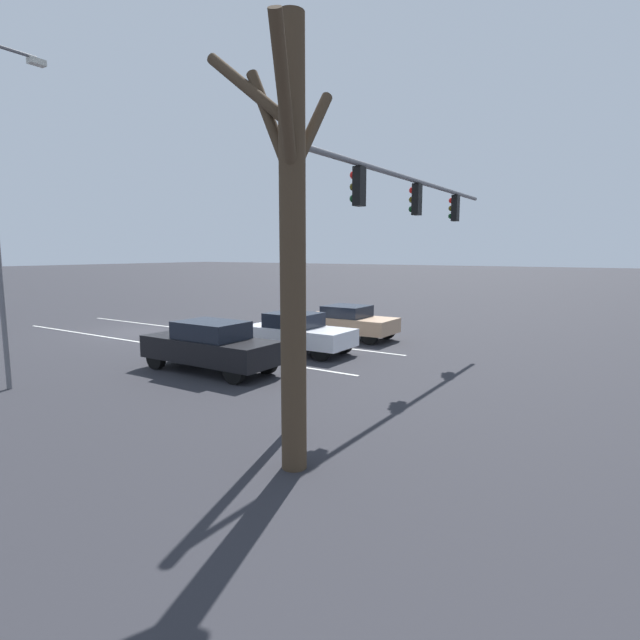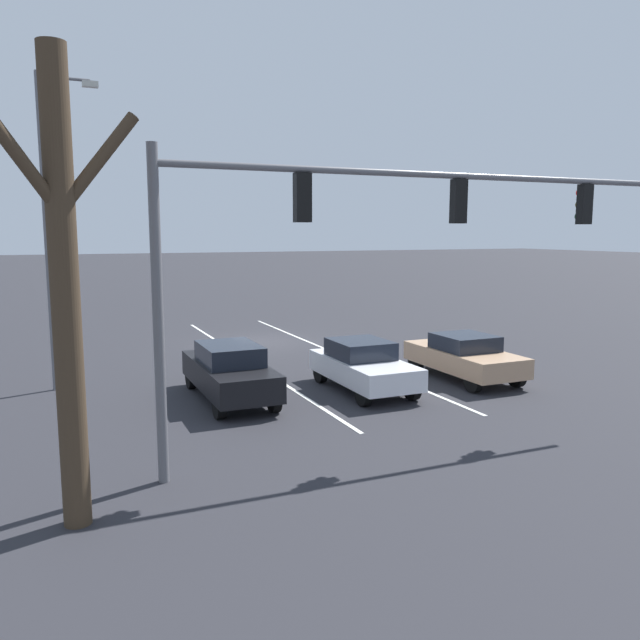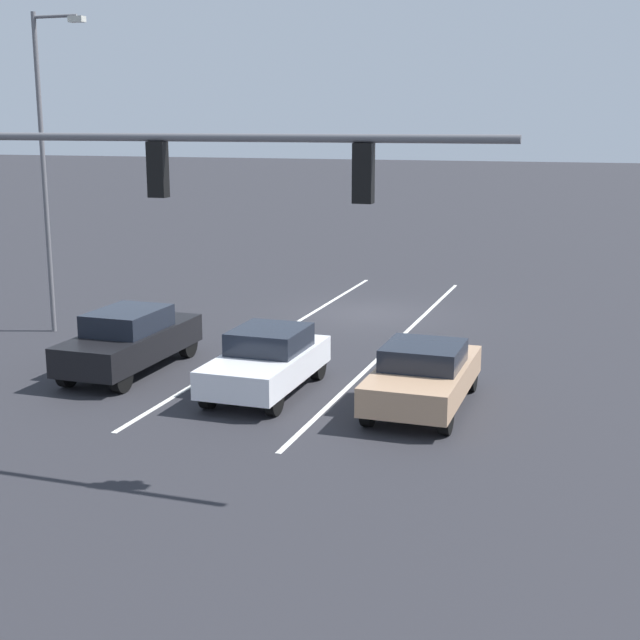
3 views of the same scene
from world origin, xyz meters
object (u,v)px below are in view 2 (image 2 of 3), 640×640
(car_tan_leftlane_front, at_px, (464,356))
(bare_tree_near, at_px, (63,267))
(street_lamp_right_shoulder, at_px, (51,215))
(car_white_midlane_front, at_px, (363,365))
(car_black_rightlane_front, at_px, (229,371))
(traffic_signal_gantry, at_px, (370,226))

(car_tan_leftlane_front, height_order, bare_tree_near, bare_tree_near)
(street_lamp_right_shoulder, height_order, bare_tree_near, street_lamp_right_shoulder)
(car_white_midlane_front, bearing_deg, car_black_rightlane_front, -8.14)
(car_white_midlane_front, height_order, traffic_signal_gantry, traffic_signal_gantry)
(street_lamp_right_shoulder, bearing_deg, bare_tree_near, 90.40)
(car_white_midlane_front, relative_size, traffic_signal_gantry, 0.32)
(car_black_rightlane_front, xyz_separation_m, street_lamp_right_shoulder, (4.33, -3.15, 4.33))
(traffic_signal_gantry, xyz_separation_m, bare_tree_near, (5.90, 1.16, -0.66))
(street_lamp_right_shoulder, distance_m, bare_tree_near, 9.51)
(traffic_signal_gantry, relative_size, street_lamp_right_shoulder, 1.39)
(street_lamp_right_shoulder, xyz_separation_m, bare_tree_near, (-0.07, 9.46, -1.03))
(car_white_midlane_front, distance_m, car_black_rightlane_front, 3.95)
(bare_tree_near, bearing_deg, traffic_signal_gantry, -168.91)
(car_tan_leftlane_front, height_order, traffic_signal_gantry, traffic_signal_gantry)
(car_black_rightlane_front, relative_size, bare_tree_near, 0.62)
(traffic_signal_gantry, bearing_deg, street_lamp_right_shoulder, -54.29)
(car_tan_leftlane_front, bearing_deg, bare_tree_near, 26.10)
(car_white_midlane_front, distance_m, street_lamp_right_shoulder, 10.04)
(car_white_midlane_front, height_order, bare_tree_near, bare_tree_near)
(car_white_midlane_front, relative_size, street_lamp_right_shoulder, 0.45)
(traffic_signal_gantry, height_order, bare_tree_near, bare_tree_near)
(car_black_rightlane_front, bearing_deg, car_tan_leftlane_front, 176.11)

